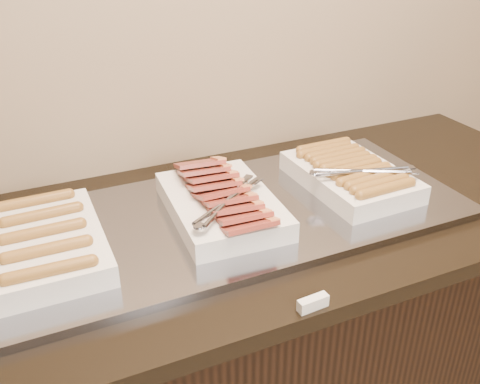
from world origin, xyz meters
name	(u,v)px	position (x,y,z in m)	size (l,w,h in m)	color
counter	(220,360)	(0.00, 2.13, 0.45)	(2.06, 0.76, 0.90)	black
warming_tray	(220,218)	(0.01, 2.13, 0.91)	(1.20, 0.50, 0.02)	gray
dish_left	(45,243)	(-0.39, 2.13, 0.95)	(0.23, 0.35, 0.07)	silver
dish_center	(222,203)	(0.01, 2.13, 0.95)	(0.26, 0.38, 0.09)	silver
dish_right	(351,174)	(0.38, 2.13, 0.96)	(0.27, 0.35, 0.08)	silver
label_holder	(313,303)	(0.05, 1.77, 0.91)	(0.06, 0.02, 0.02)	silver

